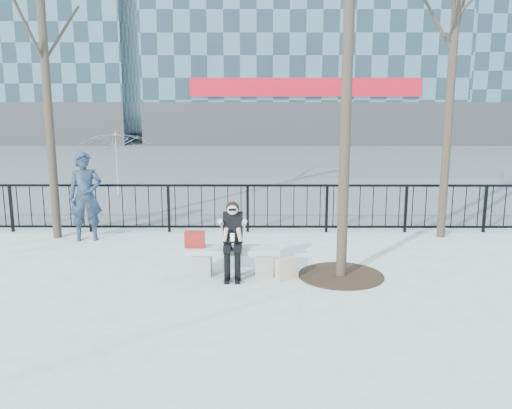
{
  "coord_description": "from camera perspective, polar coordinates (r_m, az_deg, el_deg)",
  "views": [
    {
      "loc": [
        0.45,
        -9.68,
        3.29
      ],
      "look_at": [
        0.4,
        0.8,
        1.1
      ],
      "focal_mm": 40.0,
      "sensor_mm": 36.0,
      "label": 1
    }
  ],
  "objects": [
    {
      "name": "seated_woman",
      "position": [
        9.88,
        -2.35,
        -3.58
      ],
      "size": [
        0.5,
        0.64,
        1.34
      ],
      "color": "black",
      "rests_on": "ground"
    },
    {
      "name": "shopping_bag",
      "position": [
        9.93,
        3.1,
        -6.43
      ],
      "size": [
        0.41,
        0.32,
        0.37
      ],
      "primitive_type": "cube",
      "rotation": [
        0.0,
        0.0,
        0.53
      ],
      "color": "beige",
      "rests_on": "ground"
    },
    {
      "name": "tree_left",
      "position": [
        13.06,
        -20.71,
        18.0
      ],
      "size": [
        2.8,
        2.8,
        6.5
      ],
      "color": "black",
      "rests_on": "ground"
    },
    {
      "name": "street_surface",
      "position": [
        24.9,
        -0.78,
        4.23
      ],
      "size": [
        60.0,
        23.0,
        0.01
      ],
      "primitive_type": "cube",
      "color": "#474747",
      "rests_on": "ground"
    },
    {
      "name": "vendor_umbrella",
      "position": [
        17.53,
        -13.74,
        3.94
      ],
      "size": [
        2.6,
        2.63,
        1.98
      ],
      "primitive_type": "imported",
      "rotation": [
        0.0,
        0.0,
        0.23
      ],
      "color": "gold",
      "rests_on": "ground"
    },
    {
      "name": "railing",
      "position": [
        12.98,
        -1.72,
        -0.37
      ],
      "size": [
        14.0,
        0.06,
        1.1
      ],
      "color": "black",
      "rests_on": "ground"
    },
    {
      "name": "handbag",
      "position": [
        10.12,
        -6.15,
        -3.49
      ],
      "size": [
        0.35,
        0.17,
        0.29
      ],
      "primitive_type": "cube",
      "rotation": [
        0.0,
        0.0,
        -0.03
      ],
      "color": "maroon",
      "rests_on": "bench_main"
    },
    {
      "name": "bench_main",
      "position": [
        10.14,
        -2.29,
        -5.35
      ],
      "size": [
        1.65,
        0.46,
        0.49
      ],
      "color": "slate",
      "rests_on": "ground"
    },
    {
      "name": "tree_grate",
      "position": [
        10.23,
        8.48,
        -7.02
      ],
      "size": [
        1.5,
        1.5,
        0.02
      ],
      "primitive_type": "cylinder",
      "color": "black",
      "rests_on": "ground"
    },
    {
      "name": "ground",
      "position": [
        10.23,
        -2.28,
        -6.96
      ],
      "size": [
        120.0,
        120.0,
        0.0
      ],
      "primitive_type": "plane",
      "color": "#9B9B96",
      "rests_on": "ground"
    },
    {
      "name": "standing_man",
      "position": [
        12.75,
        -16.69,
        0.78
      ],
      "size": [
        0.8,
        0.63,
        1.92
      ],
      "primitive_type": "imported",
      "rotation": [
        0.0,
        0.0,
        0.27
      ],
      "color": "black",
      "rests_on": "ground"
    }
  ]
}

